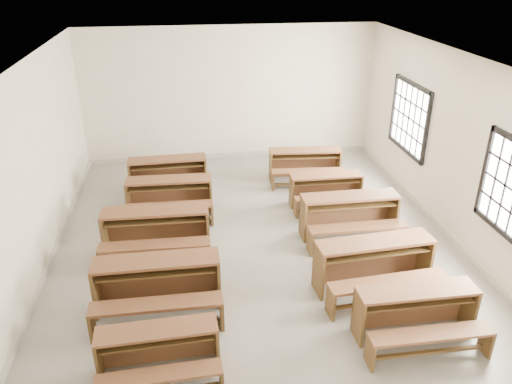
{
  "coord_description": "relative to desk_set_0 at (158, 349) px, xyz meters",
  "views": [
    {
      "loc": [
        -1.11,
        -7.53,
        4.64
      ],
      "look_at": [
        0.0,
        0.0,
        1.0
      ],
      "focal_mm": 35.0,
      "sensor_mm": 36.0,
      "label": 1
    }
  ],
  "objects": [
    {
      "name": "room",
      "position": [
        1.69,
        2.85,
        1.77
      ],
      "size": [
        8.5,
        8.5,
        3.2
      ],
      "color": "gray",
      "rests_on": "ground"
    },
    {
      "name": "desk_set_0",
      "position": [
        0.0,
        0.0,
        0.0
      ],
      "size": [
        1.47,
        0.8,
        0.65
      ],
      "rotation": [
        0.0,
        0.0,
        0.04
      ],
      "color": "brown",
      "rests_on": "ground"
    },
    {
      "name": "desk_set_1",
      "position": [
        -0.04,
        1.26,
        0.09
      ],
      "size": [
        1.77,
        0.92,
        0.8
      ],
      "rotation": [
        0.0,
        0.0,
        -0.0
      ],
      "color": "brown",
      "rests_on": "ground"
    },
    {
      "name": "desk_set_2",
      "position": [
        -0.11,
        2.78,
        0.09
      ],
      "size": [
        1.8,
        0.96,
        0.8
      ],
      "rotation": [
        0.0,
        0.0,
        -0.02
      ],
      "color": "brown",
      "rests_on": "ground"
    },
    {
      "name": "desk_set_3",
      "position": [
        0.1,
        4.17,
        0.05
      ],
      "size": [
        1.67,
        0.9,
        0.74
      ],
      "rotation": [
        0.0,
        0.0,
        -0.03
      ],
      "color": "brown",
      "rests_on": "ground"
    },
    {
      "name": "desk_set_4",
      "position": [
        0.06,
        5.26,
        0.05
      ],
      "size": [
        1.67,
        0.91,
        0.74
      ],
      "rotation": [
        0.0,
        0.0,
        0.03
      ],
      "color": "brown",
      "rests_on": "ground"
    },
    {
      "name": "desk_set_5",
      "position": [
        3.34,
        0.18,
        0.04
      ],
      "size": [
        1.59,
        0.83,
        0.71
      ],
      "rotation": [
        0.0,
        0.0,
        -0.0
      ],
      "color": "brown",
      "rests_on": "ground"
    },
    {
      "name": "desk_set_6",
      "position": [
        3.18,
        1.29,
        0.09
      ],
      "size": [
        1.84,
        1.05,
        0.8
      ],
      "rotation": [
        0.0,
        0.0,
        0.07
      ],
      "color": "brown",
      "rests_on": "ground"
    },
    {
      "name": "desk_set_7",
      "position": [
        3.31,
        2.87,
        0.08
      ],
      "size": [
        1.73,
        0.9,
        0.78
      ],
      "rotation": [
        0.0,
        0.0,
        0.0
      ],
      "color": "brown",
      "rests_on": "ground"
    },
    {
      "name": "desk_set_8",
      "position": [
        3.22,
        4.12,
        0.0
      ],
      "size": [
        1.45,
        0.77,
        0.65
      ],
      "rotation": [
        0.0,
        0.0,
        -0.01
      ],
      "color": "brown",
      "rests_on": "ground"
    },
    {
      "name": "desk_set_9",
      "position": [
        3.09,
        5.41,
        0.04
      ],
      "size": [
        1.64,
        0.94,
        0.71
      ],
      "rotation": [
        0.0,
        0.0,
        -0.08
      ],
      "color": "brown",
      "rests_on": "ground"
    }
  ]
}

